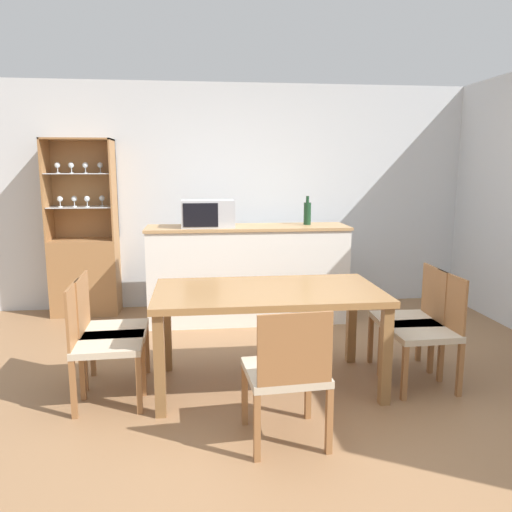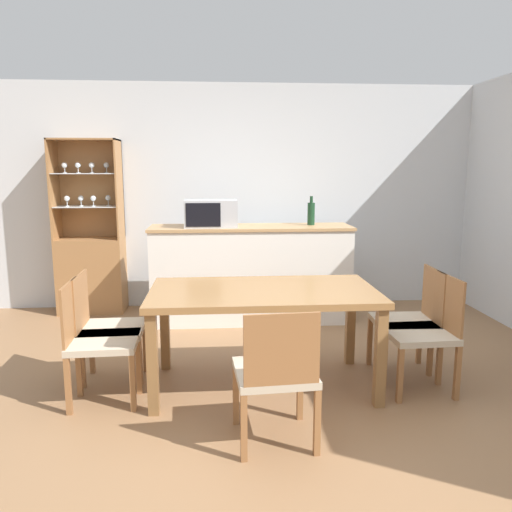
{
  "view_description": "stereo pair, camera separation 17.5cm",
  "coord_description": "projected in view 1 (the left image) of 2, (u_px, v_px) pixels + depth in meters",
  "views": [
    {
      "loc": [
        -0.57,
        -3.18,
        1.61
      ],
      "look_at": [
        -0.07,
        1.12,
        0.84
      ],
      "focal_mm": 35.0,
      "sensor_mm": 36.0,
      "label": 1
    },
    {
      "loc": [
        -0.4,
        -3.2,
        1.61
      ],
      "look_at": [
        -0.07,
        1.12,
        0.84
      ],
      "focal_mm": 35.0,
      "sensor_mm": 36.0,
      "label": 2
    }
  ],
  "objects": [
    {
      "name": "display_cabinet",
      "position": [
        85.0,
        263.0,
        5.52
      ],
      "size": [
        0.71,
        0.38,
        1.92
      ],
      "color": "#A37042",
      "rests_on": "ground_plane"
    },
    {
      "name": "dining_table",
      "position": [
        268.0,
        300.0,
        3.63
      ],
      "size": [
        1.64,
        0.89,
        0.74
      ],
      "color": "olive",
      "rests_on": "ground_plane"
    },
    {
      "name": "kitchen_counter",
      "position": [
        248.0,
        274.0,
        5.26
      ],
      "size": [
        2.09,
        0.55,
        1.01
      ],
      "color": "white",
      "rests_on": "ground_plane"
    },
    {
      "name": "ground_plane",
      "position": [
        285.0,
        403.0,
        3.46
      ],
      "size": [
        18.0,
        18.0,
        0.0
      ],
      "primitive_type": "plane",
      "color": "#936B47"
    },
    {
      "name": "microwave",
      "position": [
        208.0,
        214.0,
        5.06
      ],
      "size": [
        0.53,
        0.33,
        0.27
      ],
      "color": "#B7BABF",
      "rests_on": "kitchen_counter"
    },
    {
      "name": "wall_back",
      "position": [
        247.0,
        197.0,
        5.81
      ],
      "size": [
        6.8,
        0.06,
        2.55
      ],
      "color": "silver",
      "rests_on": "ground_plane"
    },
    {
      "name": "dining_chair_head_near",
      "position": [
        287.0,
        373.0,
        2.89
      ],
      "size": [
        0.49,
        0.49,
        0.85
      ],
      "rotation": [
        0.0,
        0.0,
        0.07
      ],
      "color": "#C1B299",
      "rests_on": "ground_plane"
    },
    {
      "name": "dining_chair_side_right_far",
      "position": [
        411.0,
        319.0,
        3.93
      ],
      "size": [
        0.47,
        0.47,
        0.85
      ],
      "rotation": [
        0.0,
        0.0,
        1.53
      ],
      "color": "#C1B299",
      "rests_on": "ground_plane"
    },
    {
      "name": "dining_chair_side_left_near",
      "position": [
        102.0,
        342.0,
        3.4
      ],
      "size": [
        0.47,
        0.47,
        0.85
      ],
      "rotation": [
        0.0,
        0.0,
        -1.53
      ],
      "color": "#C1B299",
      "rests_on": "ground_plane"
    },
    {
      "name": "wine_bottle",
      "position": [
        307.0,
        213.0,
        5.28
      ],
      "size": [
        0.08,
        0.08,
        0.3
      ],
      "color": "#193D23",
      "rests_on": "kitchen_counter"
    },
    {
      "name": "dining_chair_side_left_far",
      "position": [
        109.0,
        330.0,
        3.67
      ],
      "size": [
        0.47,
        0.47,
        0.85
      ],
      "rotation": [
        0.0,
        0.0,
        -1.54
      ],
      "color": "#C1B299",
      "rests_on": "ground_plane"
    },
    {
      "name": "dining_chair_side_right_near",
      "position": [
        426.0,
        329.0,
        3.67
      ],
      "size": [
        0.47,
        0.47,
        0.85
      ],
      "rotation": [
        0.0,
        0.0,
        1.61
      ],
      "color": "#C1B299",
      "rests_on": "ground_plane"
    }
  ]
}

